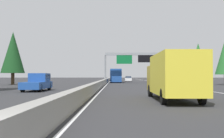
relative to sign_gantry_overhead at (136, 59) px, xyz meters
name	(u,v)px	position (x,y,z in m)	size (l,w,h in m)	color
ground_plane	(107,83)	(6.31, 6.04, -5.04)	(320.00, 320.00, 0.00)	#2D2D30
median_barrier	(108,79)	(26.31, 6.34, -4.59)	(180.00, 0.56, 0.90)	gray
shoulder_stripe_right	(152,82)	(16.31, -5.48, -5.03)	(160.00, 0.16, 0.01)	silver
shoulder_stripe_median	(109,82)	(16.31, 5.79, -5.03)	(160.00, 0.16, 0.01)	silver
sign_gantry_overhead	(136,59)	(0.00, 0.00, 0.00)	(0.50, 12.68, 6.33)	gray
box_truck_far_center	(173,76)	(-39.00, 0.53, -3.43)	(8.50, 2.40, 2.95)	gold
pickup_mid_center	(168,80)	(-17.80, -3.14, -4.12)	(5.60, 2.00, 1.86)	silver
sedan_distant_a	(128,79)	(19.92, 0.67, -4.36)	(4.40, 1.80, 1.47)	white
sedan_mid_right	(115,79)	(25.25, 4.29, -4.36)	(4.40, 1.80, 1.47)	#1E4793
bus_far_right	(116,75)	(8.55, 4.11, -3.32)	(11.50, 2.55, 3.10)	#1E4793
oncoming_near	(38,82)	(-27.77, 12.45, -4.12)	(5.60, 2.00, 1.86)	#1E4793
conifer_right_mid	(198,58)	(10.60, -15.99, 0.75)	(4.20, 4.20, 9.54)	#4C3823
conifer_left_near	(13,52)	(-8.45, 22.34, 0.66)	(4.13, 4.13, 9.38)	#4C3823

